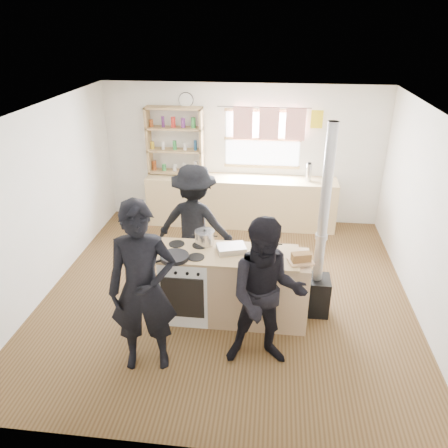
% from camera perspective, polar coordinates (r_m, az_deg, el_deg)
% --- Properties ---
extents(ground, '(5.00, 5.00, 0.01)m').
position_cam_1_polar(ground, '(6.25, 0.44, -8.78)').
color(ground, brown).
rests_on(ground, ground).
extents(back_counter, '(3.40, 0.55, 0.90)m').
position_cam_1_polar(back_counter, '(7.98, 2.19, 2.95)').
color(back_counter, '#D7BA81').
rests_on(back_counter, ground).
extents(shelving_unit, '(1.00, 0.28, 1.20)m').
position_cam_1_polar(shelving_unit, '(7.93, -6.44, 10.76)').
color(shelving_unit, tan).
rests_on(shelving_unit, back_counter).
extents(thermos, '(0.10, 0.10, 0.31)m').
position_cam_1_polar(thermos, '(7.78, 11.01, 6.64)').
color(thermos, silver).
rests_on(thermos, back_counter).
extents(cooking_island, '(1.97, 0.64, 0.93)m').
position_cam_1_polar(cooking_island, '(5.52, 1.33, -8.06)').
color(cooking_island, white).
rests_on(cooking_island, ground).
extents(skillet_greens, '(0.48, 0.48, 0.05)m').
position_cam_1_polar(skillet_greens, '(5.18, -6.48, -4.27)').
color(skillet_greens, black).
rests_on(skillet_greens, cooking_island).
extents(roast_tray, '(0.40, 0.33, 0.07)m').
position_cam_1_polar(roast_tray, '(5.31, 0.96, -3.18)').
color(roast_tray, silver).
rests_on(roast_tray, cooking_island).
extents(stockpot_stove, '(0.25, 0.25, 0.20)m').
position_cam_1_polar(stockpot_stove, '(5.46, -2.54, -1.77)').
color(stockpot_stove, silver).
rests_on(stockpot_stove, cooking_island).
extents(stockpot_counter, '(0.26, 0.26, 0.20)m').
position_cam_1_polar(stockpot_counter, '(5.29, 5.80, -2.82)').
color(stockpot_counter, '#B0B0B2').
rests_on(stockpot_counter, cooking_island).
extents(bread_board, '(0.33, 0.27, 0.12)m').
position_cam_1_polar(bread_board, '(5.15, 10.02, -4.46)').
color(bread_board, tan).
rests_on(bread_board, cooking_island).
extents(flue_heater, '(0.35, 0.35, 2.50)m').
position_cam_1_polar(flue_heater, '(5.64, 12.16, -5.74)').
color(flue_heater, black).
rests_on(flue_heater, ground).
extents(person_near_left, '(0.79, 0.60, 1.95)m').
position_cam_1_polar(person_near_left, '(4.63, -10.56, -8.36)').
color(person_near_left, black).
rests_on(person_near_left, ground).
extents(person_near_right, '(0.91, 0.74, 1.75)m').
position_cam_1_polar(person_near_right, '(4.66, 5.57, -9.24)').
color(person_near_right, black).
rests_on(person_near_right, ground).
extents(person_far, '(1.20, 0.80, 1.73)m').
position_cam_1_polar(person_far, '(6.17, -3.83, 0.01)').
color(person_far, black).
rests_on(person_far, ground).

